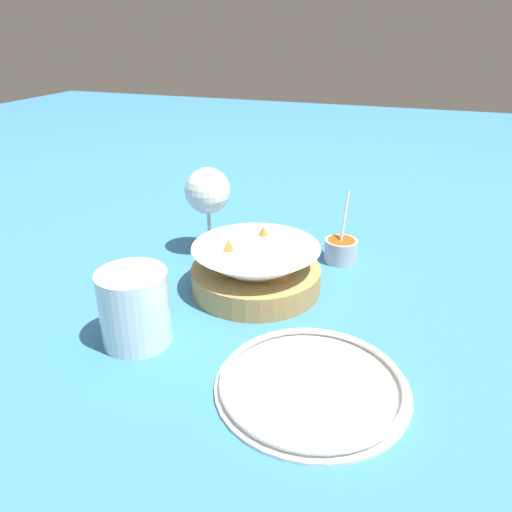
% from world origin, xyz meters
% --- Properties ---
extents(ground_plane, '(4.00, 4.00, 0.00)m').
position_xyz_m(ground_plane, '(0.00, 0.00, 0.00)').
color(ground_plane, teal).
extents(food_basket, '(0.21, 0.21, 0.10)m').
position_xyz_m(food_basket, '(-0.03, 0.03, 0.03)').
color(food_basket, '#B2894C').
rests_on(food_basket, ground_plane).
extents(sauce_cup, '(0.07, 0.06, 0.12)m').
position_xyz_m(sauce_cup, '(0.12, -0.08, 0.02)').
color(sauce_cup, '#B7B7BC').
rests_on(sauce_cup, ground_plane).
extents(wine_glass, '(0.08, 0.08, 0.16)m').
position_xyz_m(wine_glass, '(0.08, 0.16, 0.12)').
color(wine_glass, silver).
rests_on(wine_glass, ground_plane).
extents(beer_mug, '(0.14, 0.09, 0.11)m').
position_xyz_m(beer_mug, '(-0.22, 0.13, 0.05)').
color(beer_mug, silver).
rests_on(beer_mug, ground_plane).
extents(side_plate, '(0.23, 0.23, 0.01)m').
position_xyz_m(side_plate, '(-0.24, -0.12, 0.01)').
color(side_plate, white).
rests_on(side_plate, ground_plane).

